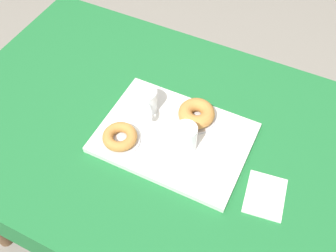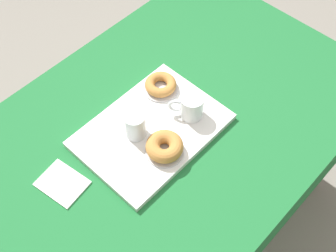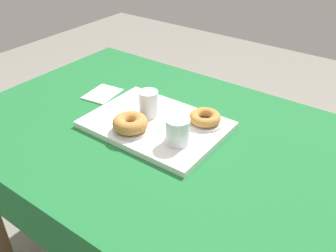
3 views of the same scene
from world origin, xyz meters
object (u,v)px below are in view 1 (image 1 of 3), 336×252
sugar_donut_left (120,137)px  sugar_donut_right (197,113)px  dining_table (161,148)px  water_glass_near (186,139)px  tea_mug_left (146,102)px  donut_plate_left (121,140)px  serving_tray (174,138)px  donut_plate_right (196,118)px  paper_napkin (265,196)px

sugar_donut_left → sugar_donut_right: sugar_donut_right is taller
dining_table → water_glass_near: (0.10, -0.03, 0.16)m
dining_table → water_glass_near: bearing=-18.6°
tea_mug_left → donut_plate_left: bearing=-94.4°
sugar_donut_right → water_glass_near: bearing=-83.4°
serving_tray → donut_plate_right: size_ratio=3.77×
paper_napkin → donut_plate_right: bearing=151.4°
water_glass_near → sugar_donut_right: bearing=96.6°
serving_tray → sugar_donut_left: sugar_donut_left is taller
donut_plate_left → sugar_donut_right: sugar_donut_right is taller
dining_table → donut_plate_right: (0.09, 0.08, 0.12)m
dining_table → sugar_donut_left: bearing=-129.8°
serving_tray → sugar_donut_right: (0.03, 0.09, 0.04)m
paper_napkin → water_glass_near: bearing=171.3°
serving_tray → water_glass_near: bearing=-25.1°
serving_tray → donut_plate_right: donut_plate_right is taller
tea_mug_left → paper_napkin: size_ratio=0.72×
water_glass_near → donut_plate_right: (-0.01, 0.11, -0.04)m
donut_plate_left → water_glass_near: bearing=20.4°
serving_tray → sugar_donut_right: bearing=69.1°
donut_plate_left → sugar_donut_right: (0.17, 0.18, 0.03)m
sugar_donut_left → donut_plate_right: 0.25m
donut_plate_right → sugar_donut_right: size_ratio=1.05×
water_glass_near → tea_mug_left: bearing=156.4°
sugar_donut_right → paper_napkin: sugar_donut_right is taller
water_glass_near → donut_plate_right: water_glass_near is taller
tea_mug_left → donut_plate_right: tea_mug_left is taller
serving_tray → water_glass_near: (0.05, -0.02, 0.05)m
serving_tray → sugar_donut_left: 0.17m
donut_plate_left → donut_plate_right: bearing=46.4°
tea_mug_left → water_glass_near: size_ratio=1.08×
serving_tray → paper_napkin: bearing=-11.3°
dining_table → sugar_donut_left: sugar_donut_left is taller
donut_plate_left → sugar_donut_right: bearing=46.4°
serving_tray → tea_mug_left: size_ratio=4.59×
serving_tray → donut_plate_right: 0.10m
dining_table → sugar_donut_left: size_ratio=13.53×
sugar_donut_left → paper_napkin: 0.46m
serving_tray → donut_plate_left: size_ratio=3.77×
dining_table → sugar_donut_left: (-0.09, -0.10, 0.14)m
water_glass_near → sugar_donut_left: (-0.19, -0.07, -0.02)m
dining_table → sugar_donut_right: (0.09, 0.08, 0.15)m
water_glass_near → donut_plate_left: (-0.19, -0.07, -0.04)m
donut_plate_right → sugar_donut_right: 0.03m
paper_napkin → tea_mug_left: bearing=165.2°
serving_tray → paper_napkin: serving_tray is taller
water_glass_near → paper_napkin: (0.27, -0.04, -0.06)m
dining_table → tea_mug_left: (-0.07, 0.04, 0.16)m
tea_mug_left → paper_napkin: tea_mug_left is taller
donut_plate_right → serving_tray: bearing=-110.9°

